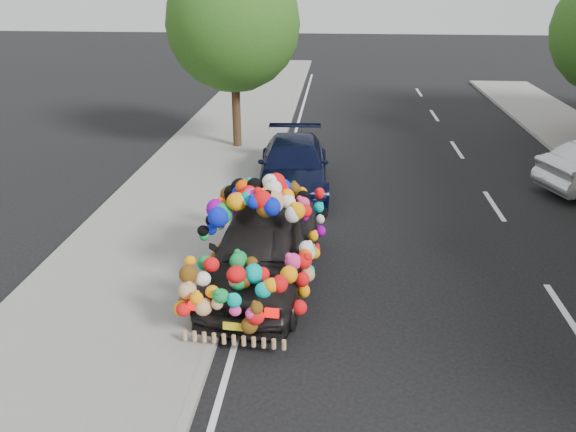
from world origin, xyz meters
name	(u,v)px	position (x,y,z in m)	size (l,w,h in m)	color
ground	(358,305)	(0.00, 0.00, 0.00)	(100.00, 100.00, 0.00)	black
sidewalk	(125,291)	(-4.30, 0.00, 0.06)	(4.00, 60.00, 0.12)	gray
kerb	(229,296)	(-2.35, 0.00, 0.07)	(0.15, 60.00, 0.13)	gray
lane_markings	(566,314)	(3.60, 0.00, 0.01)	(6.00, 50.00, 0.01)	silver
tree_near_sidewalk	(233,24)	(-3.80, 9.50, 4.02)	(4.20, 4.20, 6.13)	#332114
plush_art_car	(262,231)	(-1.80, 0.64, 1.09)	(2.45, 4.69, 2.13)	black
navy_sedan	(293,166)	(-1.62, 5.82, 0.66)	(1.86, 4.58, 1.33)	black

